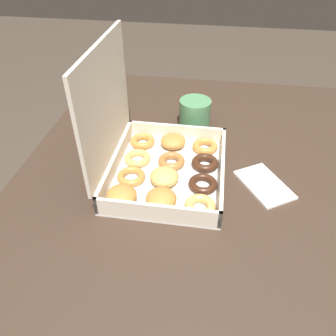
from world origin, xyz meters
name	(u,v)px	position (x,y,z in m)	size (l,w,h in m)	color
ground_plane	(185,335)	(0.00, 0.00, 0.00)	(8.00, 8.00, 0.00)	#42382D
dining_table	(194,219)	(0.00, 0.00, 0.64)	(1.24, 0.90, 0.74)	#38281E
donut_box	(154,157)	(0.05, 0.11, 0.79)	(0.32, 0.27, 0.31)	white
coffee_mug	(195,113)	(0.29, 0.03, 0.78)	(0.09, 0.09, 0.08)	#4C8456
paper_napkin	(264,185)	(0.05, -0.16, 0.74)	(0.16, 0.14, 0.01)	white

